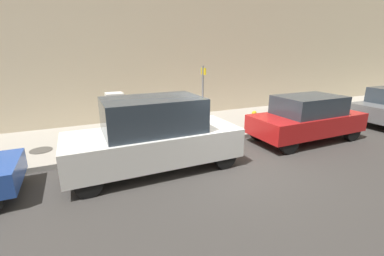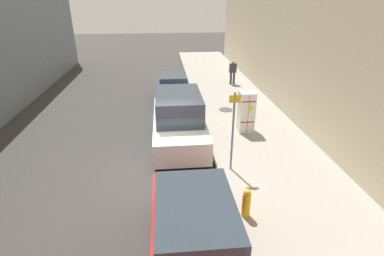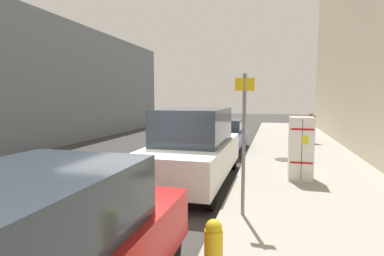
{
  "view_description": "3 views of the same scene",
  "coord_description": "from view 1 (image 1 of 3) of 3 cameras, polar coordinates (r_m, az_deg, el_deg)",
  "views": [
    {
      "loc": [
        6.15,
        -4.06,
        3.33
      ],
      "look_at": [
        -0.53,
        -0.99,
        1.16
      ],
      "focal_mm": 24.0,
      "sensor_mm": 36.0,
      "label": 1
    },
    {
      "loc": [
        -0.15,
        8.83,
        5.6
      ],
      "look_at": [
        -1.22,
        -1.99,
        0.72
      ],
      "focal_mm": 28.0,
      "sensor_mm": 36.0,
      "label": 2
    },
    {
      "loc": [
        -2.84,
        5.95,
        2.42
      ],
      "look_at": [
        -0.47,
        -2.74,
        1.51
      ],
      "focal_mm": 28.0,
      "sensor_mm": 36.0,
      "label": 3
    }
  ],
  "objects": [
    {
      "name": "ground_plane",
      "position": [
        8.09,
        8.01,
        -8.04
      ],
      "size": [
        80.0,
        80.0,
        0.0
      ],
      "primitive_type": "plane",
      "color": "#383533"
    },
    {
      "name": "sidewalk_slab",
      "position": [
        11.36,
        -2.71,
        -0.18
      ],
      "size": [
        4.21,
        44.0,
        0.17
      ],
      "primitive_type": "cube",
      "color": "#9E998E",
      "rests_on": "ground"
    },
    {
      "name": "building_facade_near",
      "position": [
        13.82,
        -8.11,
        22.68
      ],
      "size": [
        1.81,
        39.6,
        9.73
      ],
      "primitive_type": "cube",
      "color": "beige",
      "rests_on": "ground"
    },
    {
      "name": "discarded_refrigerator",
      "position": [
        10.1,
        -16.54,
        2.62
      ],
      "size": [
        0.64,
        0.62,
        1.74
      ],
      "color": "white",
      "rests_on": "sidewalk_slab"
    },
    {
      "name": "manhole_cover",
      "position": [
        10.02,
        -30.53,
        -4.28
      ],
      "size": [
        0.7,
        0.7,
        0.02
      ],
      "primitive_type": "cylinder",
      "color": "#47443F",
      "rests_on": "sidewalk_slab"
    },
    {
      "name": "street_sign_post",
      "position": [
        9.65,
        2.4,
        6.56
      ],
      "size": [
        0.36,
        0.07,
        2.71
      ],
      "color": "slate",
      "rests_on": "sidewalk_slab"
    },
    {
      "name": "fire_hydrant",
      "position": [
        11.05,
        13.57,
        1.65
      ],
      "size": [
        0.22,
        0.22,
        0.84
      ],
      "color": "gold",
      "rests_on": "sidewalk_slab"
    },
    {
      "name": "parked_van_white",
      "position": [
        7.47,
        -8.48,
        -1.55
      ],
      "size": [
        1.96,
        4.94,
        2.12
      ],
      "color": "silver",
      "rests_on": "ground"
    },
    {
      "name": "parked_suv_red",
      "position": [
        10.83,
        24.2,
        2.07
      ],
      "size": [
        1.85,
        4.49,
        1.76
      ],
      "color": "red",
      "rests_on": "ground"
    }
  ]
}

